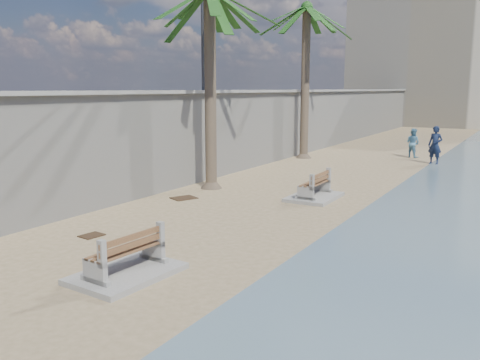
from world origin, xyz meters
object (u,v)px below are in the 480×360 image
at_px(bench_far, 314,187).
at_px(person_a, 435,142).
at_px(palm_back, 307,10).
at_px(person_b, 413,141).
at_px(bench_near, 126,258).

xyz_separation_m(bench_far, person_a, (2.06, 10.48, 0.69)).
distance_m(palm_back, person_a, 9.27).
relative_size(person_a, person_b, 1.24).
xyz_separation_m(person_a, person_b, (-1.47, 1.99, -0.21)).
height_order(bench_near, palm_back, palm_back).
relative_size(palm_back, person_a, 4.01).
height_order(bench_far, person_b, person_b).
distance_m(bench_far, person_b, 12.50).
height_order(palm_back, person_b, palm_back).
bearing_deg(bench_near, person_b, 87.14).
bearing_deg(person_b, palm_back, 55.89).
height_order(bench_near, person_b, person_b).
relative_size(bench_near, bench_far, 1.04).
bearing_deg(bench_far, person_b, 87.27).
relative_size(bench_near, person_a, 1.02).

